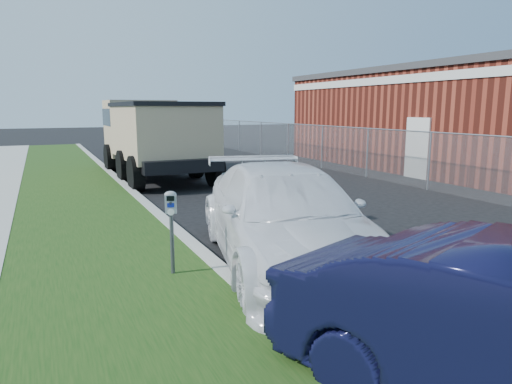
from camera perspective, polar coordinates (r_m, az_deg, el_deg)
name	(u,v)px	position (r m, az deg, el deg)	size (l,w,h in m)	color
ground	(349,249)	(8.51, 11.56, -7.01)	(120.00, 120.00, 0.00)	black
streetside	(8,256)	(8.84, -28.57, -6.99)	(6.12, 50.00, 0.15)	#97978E
chainlink_fence	(368,143)	(17.39, 13.78, 5.96)	(0.06, 30.06, 30.00)	slate
brick_building	(463,118)	(22.27, 24.44, 8.47)	(9.20, 14.20, 4.17)	maroon
parking_meter	(171,214)	(6.67, -10.56, -2.78)	(0.20, 0.16, 1.24)	#3F4247
white_wagon	(283,216)	(7.41, 3.37, -3.07)	(2.22, 5.46, 1.59)	white
dump_truck	(153,134)	(17.37, -12.71, 7.12)	(3.00, 7.31, 2.85)	black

